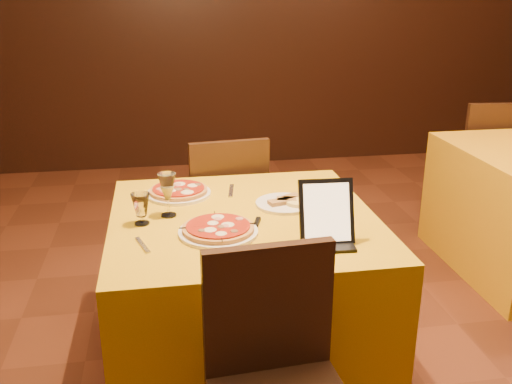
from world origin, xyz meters
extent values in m
cube|color=black|center=(0.00, 3.50, 1.40)|extent=(6.00, 0.01, 2.80)
cube|color=gold|center=(-0.39, 0.28, 0.38)|extent=(1.10, 1.10, 0.75)
cylinder|color=white|center=(-0.52, 0.12, 0.76)|extent=(0.31, 0.31, 0.01)
cylinder|color=#AD4C23|center=(-0.52, 0.12, 0.77)|extent=(0.28, 0.28, 0.02)
cylinder|color=white|center=(-0.65, 0.58, 0.76)|extent=(0.29, 0.29, 0.01)
cylinder|color=#AD4C23|center=(-0.65, 0.58, 0.77)|extent=(0.27, 0.27, 0.02)
cylinder|color=white|center=(-0.20, 0.37, 0.76)|extent=(0.25, 0.25, 0.01)
cylinder|color=olive|center=(-0.20, 0.37, 0.77)|extent=(0.16, 0.16, 0.02)
cube|color=black|center=(-0.13, -0.02, 0.87)|extent=(0.21, 0.11, 0.24)
cube|color=silver|center=(-0.38, 0.10, 0.75)|extent=(0.08, 0.20, 0.01)
cube|color=#BAB9C0|center=(-0.80, 0.05, 0.75)|extent=(0.06, 0.14, 0.01)
cube|color=#A3A4AA|center=(-0.41, 0.59, 0.75)|extent=(0.05, 0.17, 0.01)
camera|label=1|loc=(-0.71, -1.90, 1.65)|focal=40.00mm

